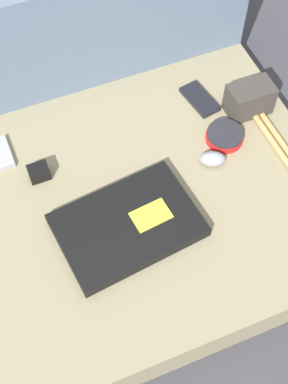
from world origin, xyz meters
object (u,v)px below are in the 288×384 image
at_px(laptop, 128,225).
at_px(phone_silver, 200,99).
at_px(phone_black, 0,154).
at_px(camera_pouch, 249,99).
at_px(charger_brick, 39,172).
at_px(speaker_puck, 225,136).
at_px(computer_mouse, 212,159).

distance_m(laptop, phone_silver, 0.44).
bearing_deg(phone_black, camera_pouch, -9.86).
bearing_deg(charger_brick, phone_silver, 8.95).
bearing_deg(camera_pouch, speaker_puck, -147.20).
relative_size(computer_mouse, speaker_puck, 0.77).
relative_size(computer_mouse, charger_brick, 1.49).
bearing_deg(computer_mouse, laptop, -137.36).
xyz_separation_m(laptop, speaker_puck, (0.33, 0.15, -0.00)).
bearing_deg(phone_black, computer_mouse, -25.68).
bearing_deg(phone_black, laptop, -55.51).
distance_m(computer_mouse, speaker_puck, 0.09).
height_order(speaker_puck, phone_black, speaker_puck).
bearing_deg(camera_pouch, charger_brick, 179.71).
height_order(speaker_puck, phone_silver, speaker_puck).
bearing_deg(speaker_puck, phone_silver, 91.41).
bearing_deg(computer_mouse, phone_silver, 96.66).
xyz_separation_m(phone_silver, camera_pouch, (0.11, -0.08, 0.04)).
xyz_separation_m(speaker_puck, phone_black, (-0.56, 0.17, -0.01)).
relative_size(laptop, computer_mouse, 4.58).
xyz_separation_m(laptop, charger_brick, (-0.15, 0.22, 0.00)).
distance_m(computer_mouse, phone_silver, 0.21).
height_order(laptop, speaker_puck, laptop).
bearing_deg(charger_brick, computer_mouse, -16.90).
xyz_separation_m(laptop, computer_mouse, (0.27, 0.09, 0.00)).
xyz_separation_m(laptop, camera_pouch, (0.44, 0.22, 0.03)).
relative_size(laptop, speaker_puck, 3.52).
xyz_separation_m(computer_mouse, phone_silver, (0.06, 0.20, -0.01)).
distance_m(speaker_puck, phone_silver, 0.15).
distance_m(laptop, charger_brick, 0.27).
bearing_deg(camera_pouch, computer_mouse, -143.36).
distance_m(speaker_puck, camera_pouch, 0.13).
distance_m(phone_silver, phone_black, 0.56).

